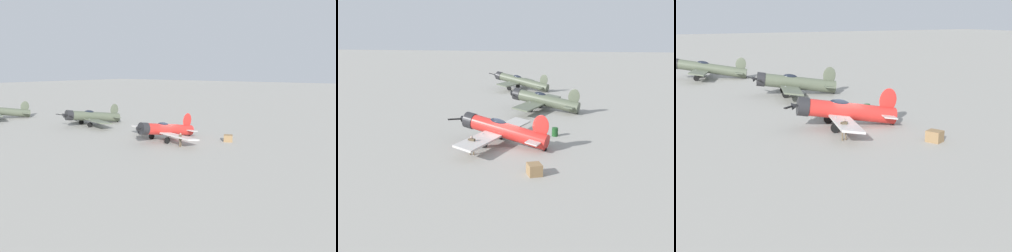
# 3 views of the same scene
# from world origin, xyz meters

# --- Properties ---
(ground_plane) EXTENTS (400.00, 400.00, 0.00)m
(ground_plane) POSITION_xyz_m (0.00, 0.00, 0.00)
(ground_plane) COLOR gray
(airplane_foreground) EXTENTS (9.74, 11.62, 3.25)m
(airplane_foreground) POSITION_xyz_m (0.46, -0.13, 1.39)
(airplane_foreground) COLOR red
(airplane_foreground) RESTS_ON ground_plane
(airplane_mid_apron) EXTENTS (9.86, 12.07, 3.29)m
(airplane_mid_apron) POSITION_xyz_m (-1.52, -16.31, 1.43)
(airplane_mid_apron) COLOR #4C5442
(airplane_mid_apron) RESTS_ON ground_plane
(ground_crew_mechanic) EXTENTS (0.64, 0.26, 1.65)m
(ground_crew_mechanic) POSITION_xyz_m (2.22, 3.34, 1.00)
(ground_crew_mechanic) COLOR brown
(ground_crew_mechanic) RESTS_ON ground_plane
(equipment_crate) EXTENTS (1.32, 1.38, 0.84)m
(equipment_crate) POSITION_xyz_m (-3.51, 6.78, 0.42)
(equipment_crate) COLOR olive
(equipment_crate) RESTS_ON ground_plane
(fuel_drum) EXTENTS (0.64, 0.64, 0.87)m
(fuel_drum) POSITION_xyz_m (-4.13, -4.02, 0.43)
(fuel_drum) COLOR #19471E
(fuel_drum) RESTS_ON ground_plane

